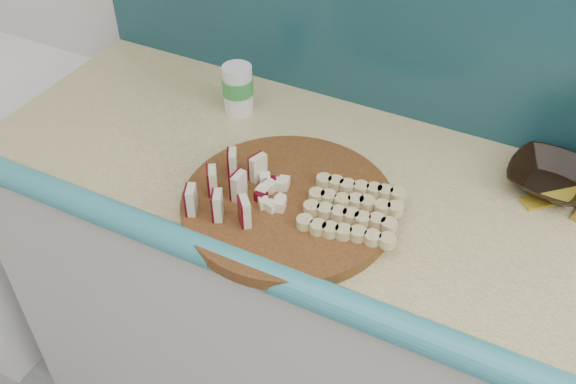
# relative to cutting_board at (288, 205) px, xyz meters

# --- Properties ---
(kitchen_counter) EXTENTS (2.20, 0.63, 0.91)m
(kitchen_counter) POSITION_rel_cutting_board_xyz_m (0.37, 0.13, -0.47)
(kitchen_counter) COLOR silver
(kitchen_counter) RESTS_ON ground
(backsplash) EXTENTS (2.20, 0.02, 0.50)m
(backsplash) POSITION_rel_cutting_board_xyz_m (0.37, 0.42, 0.24)
(backsplash) COLOR teal
(backsplash) RESTS_ON kitchen_counter
(cutting_board) EXTENTS (0.48, 0.48, 0.03)m
(cutting_board) POSITION_rel_cutting_board_xyz_m (0.00, 0.00, 0.00)
(cutting_board) COLOR #43240E
(cutting_board) RESTS_ON kitchen_counter
(apple_wedges) EXTENTS (0.13, 0.18, 0.06)m
(apple_wedges) POSITION_rel_cutting_board_xyz_m (-0.10, -0.05, 0.04)
(apple_wedges) COLOR beige
(apple_wedges) RESTS_ON cutting_board
(apple_chunks) EXTENTS (0.07, 0.07, 0.02)m
(apple_chunks) POSITION_rel_cutting_board_xyz_m (-0.03, -0.01, 0.02)
(apple_chunks) COLOR #F2ECC1
(apple_chunks) RESTS_ON cutting_board
(banana_slices) EXTENTS (0.20, 0.18, 0.02)m
(banana_slices) POSITION_rel_cutting_board_xyz_m (0.13, 0.02, 0.02)
(banana_slices) COLOR #CBBA7C
(banana_slices) RESTS_ON cutting_board
(brown_bowl) EXTENTS (0.20, 0.20, 0.04)m
(brown_bowl) POSITION_rel_cutting_board_xyz_m (0.45, 0.30, 0.01)
(brown_bowl) COLOR black
(brown_bowl) RESTS_ON kitchen_counter
(canister) EXTENTS (0.07, 0.07, 0.12)m
(canister) POSITION_rel_cutting_board_xyz_m (-0.26, 0.25, 0.05)
(canister) COLOR silver
(canister) RESTS_ON kitchen_counter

